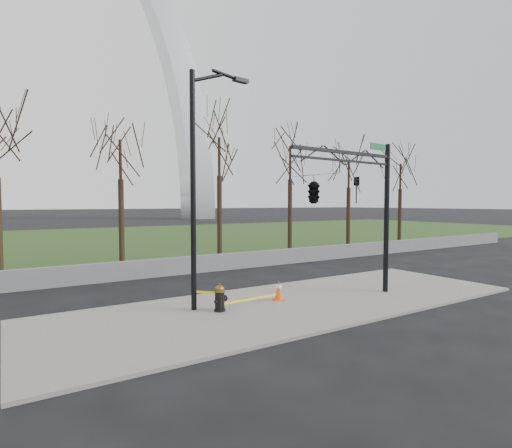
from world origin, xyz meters
TOP-DOWN VIEW (x-y plane):
  - ground at (0.00, 0.00)m, footprint 500.00×500.00m
  - sidewalk at (0.00, 0.00)m, footprint 18.00×6.00m
  - grass_strip at (0.00, 30.00)m, footprint 120.00×40.00m
  - guardrail at (0.00, 8.00)m, footprint 60.00×0.30m
  - gateway_arch at (0.00, 75.00)m, footprint 66.00×6.00m
  - tree_row at (-0.03, 12.00)m, footprint 45.94×4.00m
  - fire_hydrant at (-2.88, 0.36)m, footprint 0.57×0.39m
  - traffic_cone at (-0.37, 0.53)m, footprint 0.45×0.45m
  - street_light at (-3.30, 1.03)m, footprint 2.38×0.50m
  - traffic_signal_mast at (0.88, -0.78)m, footprint 5.10×2.51m
  - caution_tape at (-2.05, 0.50)m, footprint 3.16×0.65m

SIDE VIEW (x-z plane):
  - ground at x=0.00m, z-range 0.00..0.00m
  - grass_strip at x=0.00m, z-range 0.00..0.06m
  - sidewalk at x=0.00m, z-range 0.00..0.10m
  - caution_tape at x=-2.05m, z-range 0.19..0.65m
  - guardrail at x=0.00m, z-range 0.00..0.90m
  - traffic_cone at x=-0.37m, z-range 0.10..0.82m
  - fire_hydrant at x=-2.88m, z-range 0.06..0.98m
  - traffic_signal_mast at x=0.88m, z-range 1.15..7.15m
  - tree_row at x=-0.03m, z-range 0.00..8.51m
  - street_light at x=-3.30m, z-range 0.59..8.80m
  - gateway_arch at x=0.00m, z-range 0.00..65.00m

